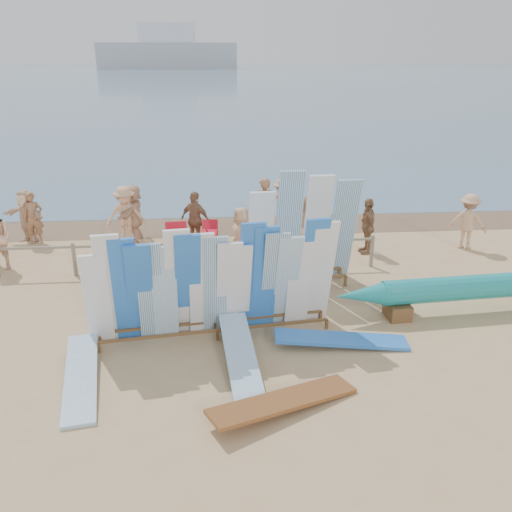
{
  "coord_description": "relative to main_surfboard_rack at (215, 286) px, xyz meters",
  "views": [
    {
      "loc": [
        1.71,
        -10.63,
        5.6
      ],
      "look_at": [
        2.68,
        1.43,
        1.0
      ],
      "focal_mm": 38.0,
      "sensor_mm": 36.0,
      "label": 1
    }
  ],
  "objects": [
    {
      "name": "beachgoer_extra_0",
      "position": [
        7.58,
        4.84,
        -0.31
      ],
      "size": [
        1.14,
        0.97,
        1.67
      ],
      "primitive_type": "imported",
      "rotation": [
        0.0,
        0.0,
        2.55
      ],
      "color": "tan",
      "rests_on": "ground"
    },
    {
      "name": "flat_board_b",
      "position": [
        0.44,
        -1.19,
        -1.14
      ],
      "size": [
        0.78,
        2.72,
        0.44
      ],
      "primitive_type": "cube",
      "rotation": [
        0.14,
        0.0,
        0.08
      ],
      "color": "#88B5D9",
      "rests_on": "ground"
    },
    {
      "name": "flat_board_d",
      "position": [
        2.51,
        -0.6,
        -1.14
      ],
      "size": [
        2.73,
        0.75,
        0.26
      ],
      "primitive_type": "cube",
      "rotation": [
        0.07,
        0.0,
        1.5
      ],
      "color": "blue",
      "rests_on": "ground"
    },
    {
      "name": "beachgoer_8",
      "position": [
        2.59,
        4.57,
        -0.24
      ],
      "size": [
        0.96,
        0.84,
        1.81
      ],
      "primitive_type": "imported",
      "rotation": [
        0.0,
        0.0,
        2.55
      ],
      "color": "beige",
      "rests_on": "ground"
    },
    {
      "name": "side_surfboard_rack",
      "position": [
        2.2,
        2.5,
        0.23
      ],
      "size": [
        2.72,
        0.97,
        3.03
      ],
      "rotation": [
        0.0,
        0.0,
        0.06
      ],
      "color": "brown",
      "rests_on": "ground"
    },
    {
      "name": "stroller",
      "position": [
        -0.14,
        4.56,
        -0.71
      ],
      "size": [
        0.61,
        0.82,
        1.07
      ],
      "rotation": [
        0.0,
        0.0,
        -0.1
      ],
      "color": "red",
      "rests_on": "ground"
    },
    {
      "name": "flat_board_a",
      "position": [
        -2.46,
        -1.49,
        -1.14
      ],
      "size": [
        1.02,
        2.76,
        0.24
      ],
      "primitive_type": "cube",
      "rotation": [
        0.06,
        0.0,
        0.17
      ],
      "color": "#88B5D9",
      "rests_on": "ground"
    },
    {
      "name": "beachgoer_11",
      "position": [
        -5.75,
        6.47,
        -0.32
      ],
      "size": [
        1.59,
        1.15,
        1.65
      ],
      "primitive_type": "imported",
      "rotation": [
        0.0,
        0.0,
        5.8
      ],
      "color": "beige",
      "rests_on": "ground"
    },
    {
      "name": "main_surfboard_rack",
      "position": [
        0.0,
        0.0,
        0.0
      ],
      "size": [
        5.09,
        1.3,
        2.53
      ],
      "rotation": [
        0.0,
        0.0,
        0.13
      ],
      "color": "brown",
      "rests_on": "ground"
    },
    {
      "name": "beach_chair_left",
      "position": [
        -1.07,
        4.78,
        -0.86
      ],
      "size": [
        0.67,
        0.7,
        0.98
      ],
      "rotation": [
        0.0,
        0.0,
        0.1
      ],
      "color": "red",
      "rests_on": "ground"
    },
    {
      "name": "beachgoer_6",
      "position": [
        0.76,
        4.17,
        -0.34
      ],
      "size": [
        0.54,
        0.85,
        1.6
      ],
      "primitive_type": "imported",
      "rotation": [
        0.0,
        0.0,
        4.94
      ],
      "color": "tan",
      "rests_on": "ground"
    },
    {
      "name": "vendor_table",
      "position": [
        1.37,
        0.97,
        -0.81
      ],
      "size": [
        0.89,
        0.77,
        1.0
      ],
      "rotation": [
        0.0,
        0.0,
        0.38
      ],
      "color": "brown",
      "rests_on": "ground"
    },
    {
      "name": "beachgoer_3",
      "position": [
        -2.66,
        5.91,
        -0.22
      ],
      "size": [
        1.28,
        0.83,
        1.84
      ],
      "primitive_type": "imported",
      "rotation": [
        0.0,
        0.0,
        0.31
      ],
      "color": "tan",
      "rests_on": "ground"
    },
    {
      "name": "outrigger_canoe",
      "position": [
        5.78,
        0.63,
        -0.56
      ],
      "size": [
        6.4,
        1.03,
        0.91
      ],
      "rotation": [
        0.0,
        0.0,
        0.08
      ],
      "color": "brown",
      "rests_on": "ground"
    },
    {
      "name": "beachgoer_7",
      "position": [
        1.6,
        6.47,
        -0.19
      ],
      "size": [
        0.75,
        0.51,
        1.89
      ],
      "primitive_type": "imported",
      "rotation": [
        0.0,
        0.0,
        3.34
      ],
      "color": "#8C6042",
      "rests_on": "ground"
    },
    {
      "name": "ground",
      "position": [
        -1.69,
        0.57,
        -1.14
      ],
      "size": [
        160.0,
        160.0,
        0.0
      ],
      "primitive_type": "plane",
      "color": "tan",
      "rests_on": "ground"
    },
    {
      "name": "beachgoer_4",
      "position": [
        -0.54,
        5.52,
        -0.28
      ],
      "size": [
        1.09,
        0.93,
        1.73
      ],
      "primitive_type": "imported",
      "rotation": [
        0.0,
        0.0,
        2.55
      ],
      "color": "#8C6042",
      "rests_on": "ground"
    },
    {
      "name": "wet_sand_strip",
      "position": [
        -1.69,
        7.77,
        -1.14
      ],
      "size": [
        40.0,
        2.6,
        0.01
      ],
      "primitive_type": "cube",
      "color": "brown",
      "rests_on": "ground"
    },
    {
      "name": "beachgoer_10",
      "position": [
        4.46,
        4.67,
        -0.32
      ],
      "size": [
        0.45,
        0.98,
        1.65
      ],
      "primitive_type": "imported",
      "rotation": [
        0.0,
        0.0,
        4.74
      ],
      "color": "#8C6042",
      "rests_on": "ground"
    },
    {
      "name": "beachgoer_1",
      "position": [
        -5.5,
        6.32,
        -0.33
      ],
      "size": [
        0.64,
        0.42,
        1.63
      ],
      "primitive_type": "imported",
      "rotation": [
        0.0,
        0.0,
        0.16
      ],
      "color": "#8C6042",
      "rests_on": "ground"
    },
    {
      "name": "fence",
      "position": [
        -1.69,
        3.57,
        -0.51
      ],
      "size": [
        12.08,
        0.08,
        0.9
      ],
      "color": "gray",
      "rests_on": "ground"
    },
    {
      "name": "flat_board_c",
      "position": [
        1.09,
        -2.58,
        -1.14
      ],
      "size": [
        2.67,
        1.69,
        0.32
      ],
      "primitive_type": "cube",
      "rotation": [
        0.09,
        0.0,
        2.03
      ],
      "color": "brown",
      "rests_on": "ground"
    },
    {
      "name": "beachgoer_5",
      "position": [
        -2.46,
        6.29,
        -0.24
      ],
      "size": [
        0.84,
        1.74,
        1.8
      ],
      "primitive_type": "imported",
      "rotation": [
        0.0,
        0.0,
        4.52
      ],
      "color": "beige",
      "rests_on": "ground"
    },
    {
      "name": "beach_chair_right",
      "position": [
        -1.11,
        4.45,
        -0.89
      ],
      "size": [
        0.65,
        0.67,
        0.87
      ],
      "rotation": [
        0.0,
        0.0,
        0.21
      ],
      "color": "red",
      "rests_on": "ground"
    },
    {
      "name": "distant_ship",
      "position": [
        -13.69,
        180.57,
        4.16
      ],
      "size": [
        45.0,
        8.0,
        14.0
      ],
      "color": "#999EA3",
      "rests_on": "ocean"
    },
    {
      "name": "ocean",
      "position": [
        -1.69,
        128.57,
        -1.14
      ],
      "size": [
        320.0,
        240.0,
        0.02
      ],
      "primitive_type": "cube",
      "color": "slate",
      "rests_on": "ground"
    },
    {
      "name": "beachgoer_9",
      "position": [
        2.27,
        7.08,
        -0.27
      ],
      "size": [
        1.18,
        0.62,
        1.73
      ],
      "primitive_type": "imported",
      "rotation": [
        0.0,
        0.0,
        6.14
      ],
      "color": "tan",
      "rests_on": "ground"
    }
  ]
}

